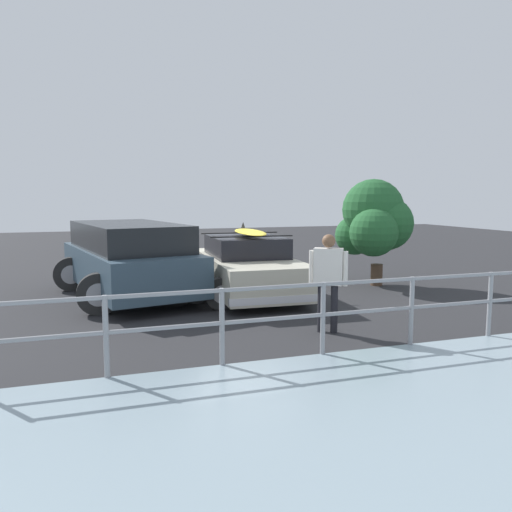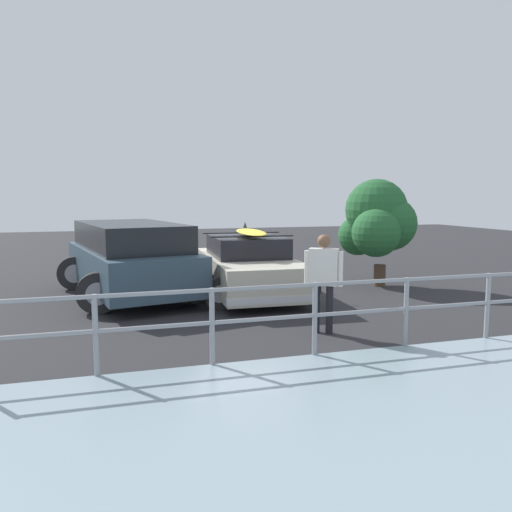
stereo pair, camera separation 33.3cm
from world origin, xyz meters
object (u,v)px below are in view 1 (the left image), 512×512
object	(u,v)px
sedan_car	(247,267)
suv_car	(129,258)
person_bystander	(328,274)
bush_near_left	(375,221)

from	to	relation	value
sedan_car	suv_car	world-z (taller)	suv_car
person_bystander	bush_near_left	bearing A→B (deg)	-130.49
suv_car	person_bystander	world-z (taller)	suv_car
sedan_car	suv_car	size ratio (longest dim) A/B	0.86
suv_car	bush_near_left	distance (m)	5.94
person_bystander	bush_near_left	world-z (taller)	bush_near_left
person_bystander	bush_near_left	xyz separation A→B (m)	(-3.02, -3.54, 0.64)
bush_near_left	sedan_car	bearing A→B (deg)	1.49
suv_car	person_bystander	size ratio (longest dim) A/B	3.09
suv_car	bush_near_left	bearing A→B (deg)	175.15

